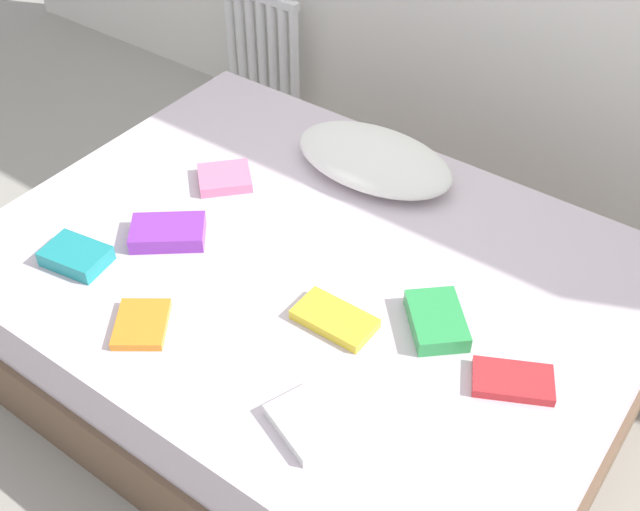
# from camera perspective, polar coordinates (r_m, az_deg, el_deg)

# --- Properties ---
(ground_plane) EXTENTS (8.00, 8.00, 0.00)m
(ground_plane) POSITION_cam_1_polar(r_m,az_deg,el_deg) (2.74, -0.62, -8.02)
(ground_plane) COLOR #9E998E
(bed) EXTENTS (2.00, 1.50, 0.50)m
(bed) POSITION_cam_1_polar(r_m,az_deg,el_deg) (2.55, -0.66, -4.48)
(bed) COLOR brown
(bed) RESTS_ON ground
(radiator) EXTENTS (0.44, 0.04, 0.53)m
(radiator) POSITION_cam_1_polar(r_m,az_deg,el_deg) (3.84, -4.29, 15.17)
(radiator) COLOR white
(radiator) RESTS_ON ground
(pillow) EXTENTS (0.59, 0.35, 0.12)m
(pillow) POSITION_cam_1_polar(r_m,az_deg,el_deg) (2.69, 3.99, 7.13)
(pillow) COLOR white
(pillow) RESTS_ON bed
(textbook_white) EXTENTS (0.23, 0.22, 0.03)m
(textbook_white) POSITION_cam_1_polar(r_m,az_deg,el_deg) (1.96, -0.77, -12.12)
(textbook_white) COLOR white
(textbook_white) RESTS_ON bed
(textbook_orange) EXTENTS (0.22, 0.23, 0.02)m
(textbook_orange) POSITION_cam_1_polar(r_m,az_deg,el_deg) (2.22, -13.02, -4.94)
(textbook_orange) COLOR orange
(textbook_orange) RESTS_ON bed
(textbook_red) EXTENTS (0.24, 0.20, 0.03)m
(textbook_red) POSITION_cam_1_polar(r_m,az_deg,el_deg) (2.10, 14.02, -8.94)
(textbook_red) COLOR red
(textbook_red) RESTS_ON bed
(textbook_teal) EXTENTS (0.21, 0.16, 0.05)m
(textbook_teal) POSITION_cam_1_polar(r_m,az_deg,el_deg) (2.46, -17.53, -0.05)
(textbook_teal) COLOR teal
(textbook_teal) RESTS_ON bed
(textbook_pink) EXTENTS (0.23, 0.23, 0.04)m
(textbook_pink) POSITION_cam_1_polar(r_m,az_deg,el_deg) (2.68, -7.04, 5.69)
(textbook_pink) COLOR pink
(textbook_pink) RESTS_ON bed
(textbook_yellow) EXTENTS (0.23, 0.12, 0.03)m
(textbook_yellow) POSITION_cam_1_polar(r_m,az_deg,el_deg) (2.18, 1.09, -4.70)
(textbook_yellow) COLOR yellow
(textbook_yellow) RESTS_ON bed
(textbook_green) EXTENTS (0.25, 0.25, 0.05)m
(textbook_green) POSITION_cam_1_polar(r_m,az_deg,el_deg) (2.18, 8.58, -4.76)
(textbook_green) COLOR green
(textbook_green) RESTS_ON bed
(textbook_purple) EXTENTS (0.27, 0.26, 0.05)m
(textbook_purple) POSITION_cam_1_polar(r_m,az_deg,el_deg) (2.48, -11.14, 1.68)
(textbook_purple) COLOR purple
(textbook_purple) RESTS_ON bed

